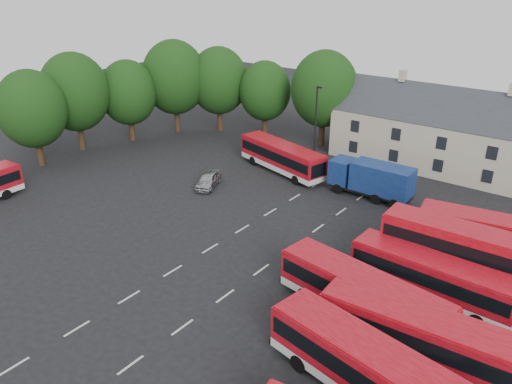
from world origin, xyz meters
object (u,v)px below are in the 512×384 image
(bus_dd_south, at_px, (464,254))
(silver_car, at_px, (208,180))
(box_truck, at_px, (372,178))
(lamppost, at_px, (315,129))

(bus_dd_south, distance_m, silver_car, 25.43)
(box_truck, relative_size, lamppost, 0.84)
(silver_car, xyz_separation_m, lamppost, (6.60, 9.22, 4.29))
(box_truck, bearing_deg, silver_car, -152.03)
(box_truck, bearing_deg, bus_dd_south, -41.38)
(bus_dd_south, xyz_separation_m, silver_car, (-25.27, 2.25, -1.83))
(bus_dd_south, xyz_separation_m, box_truck, (-11.30, 9.80, -0.61))
(bus_dd_south, bearing_deg, lamppost, 146.67)
(box_truck, xyz_separation_m, silver_car, (-13.97, -7.55, -1.22))
(lamppost, bearing_deg, silver_car, -125.58)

